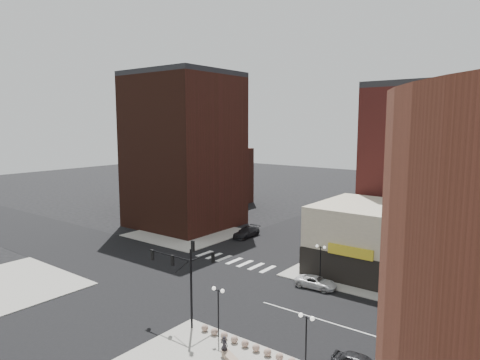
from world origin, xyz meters
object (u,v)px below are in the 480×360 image
Objects in this scene: white_suv at (316,282)px; street_lamp_ne at (321,254)px; traffic_signal at (186,269)px; stone_bench at (230,358)px; dark_sedan_north at (246,232)px; pedestrian at (224,346)px; street_lamp_se_a at (218,299)px; street_lamp_se_b at (306,328)px.

street_lamp_ne is at bearing 6.20° from white_suv.
traffic_signal is 3.81× the size of stone_bench.
pedestrian is (18.98, -28.38, 0.14)m from dark_sedan_north.
street_lamp_se_a reaches higher than white_suv.
street_lamp_ne is (-7.00, 16.00, 0.00)m from street_lamp_se_b.
street_lamp_ne reaches higher than pedestrian.
dark_sedan_north is 34.89m from stone_bench.
street_lamp_se_a reaches higher than stone_bench.
street_lamp_se_a is 1.00× the size of street_lamp_ne.
traffic_signal is at bearing 177.43° from street_lamp_se_a.
street_lamp_se_b is at bearing -48.24° from dark_sedan_north.
stone_bench is at bearing -83.62° from street_lamp_ne.
stone_bench is (6.81, -2.46, -4.60)m from traffic_signal.
street_lamp_se_a reaches higher than pedestrian.
street_lamp_ne is 3.08m from white_suv.
street_lamp_ne reaches higher than dark_sedan_north.
street_lamp_se_a is at bearing -59.70° from pedestrian.
street_lamp_ne is 0.80× the size of dark_sedan_north.
street_lamp_se_b is 2.04× the size of stone_bench.
street_lamp_ne reaches higher than white_suv.
street_lamp_se_b is at bearing -66.37° from street_lamp_ne.
pedestrian is 0.76× the size of stone_bench.
street_lamp_se_b reaches higher than white_suv.
dark_sedan_north is at bearing 148.55° from stone_bench.
street_lamp_ne reaches higher than stone_bench.
street_lamp_se_b reaches higher than dark_sedan_north.
traffic_signal is 1.87× the size of street_lamp_se_a.
dark_sedan_north reaches higher than stone_bench.
street_lamp_se_a and street_lamp_se_b have the same top height.
street_lamp_ne is 0.94× the size of white_suv.
white_suv is (0.29, -1.50, -2.68)m from street_lamp_ne.
traffic_signal is 1.87× the size of street_lamp_ne.
white_suv is 16.88m from stone_bench.
stone_bench is at bearing -56.78° from dark_sedan_north.
white_suv is at bearing 84.90° from street_lamp_se_a.
stone_bench is at bearing -36.94° from street_lamp_se_a.
pedestrian reaches higher than dark_sedan_north.
street_lamp_ne is 2.69× the size of pedestrian.
street_lamp_ne is (1.00, 16.00, 0.00)m from street_lamp_se_a.
traffic_signal is 4.12m from street_lamp_se_a.
pedestrian is (0.92, -16.45, 0.28)m from white_suv.
street_lamp_se_b is 0.94× the size of white_suv.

